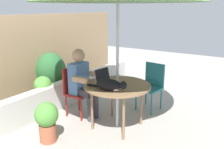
# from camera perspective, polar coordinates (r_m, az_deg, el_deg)

# --- Properties ---
(ground_plane) EXTENTS (14.00, 14.00, 0.00)m
(ground_plane) POSITION_cam_1_polar(r_m,az_deg,el_deg) (4.03, 1.22, -12.24)
(ground_plane) COLOR gray
(fence_back) EXTENTS (5.40, 0.08, 1.76)m
(fence_back) POSITION_cam_1_polar(r_m,az_deg,el_deg) (5.06, -18.82, 3.34)
(fence_back) COLOR #937756
(fence_back) RESTS_ON ground
(planter_wall_low) EXTENTS (4.86, 0.20, 0.50)m
(planter_wall_low) POSITION_cam_1_polar(r_m,az_deg,el_deg) (4.73, -12.94, -5.03)
(planter_wall_low) COLOR beige
(planter_wall_low) RESTS_ON ground
(patio_table) EXTENTS (1.05, 1.05, 0.72)m
(patio_table) POSITION_cam_1_polar(r_m,az_deg,el_deg) (3.77, 1.28, -3.27)
(patio_table) COLOR brown
(patio_table) RESTS_ON ground
(chair_occupied) EXTENTS (0.40, 0.40, 0.88)m
(chair_occupied) POSITION_cam_1_polar(r_m,az_deg,el_deg) (4.32, -8.68, -3.10)
(chair_occupied) COLOR maroon
(chair_occupied) RESTS_ON ground
(chair_empty) EXTENTS (0.45, 0.45, 0.88)m
(chair_empty) POSITION_cam_1_polar(r_m,az_deg,el_deg) (4.60, 9.43, -1.97)
(chair_empty) COLOR #1E606B
(chair_empty) RESTS_ON ground
(person_seated) EXTENTS (0.48, 0.48, 1.22)m
(person_seated) POSITION_cam_1_polar(r_m,az_deg,el_deg) (4.17, -7.16, -1.27)
(person_seated) COLOR #4C72A5
(person_seated) RESTS_ON ground
(laptop) EXTENTS (0.33, 0.29, 0.21)m
(laptop) POSITION_cam_1_polar(r_m,az_deg,el_deg) (3.86, -1.77, -0.92)
(laptop) COLOR silver
(laptop) RESTS_ON patio_table
(cat) EXTENTS (0.24, 0.65, 0.17)m
(cat) POSITION_cam_1_polar(r_m,az_deg,el_deg) (3.47, -0.42, -2.49)
(cat) COLOR black
(cat) RESTS_ON patio_table
(potted_plant_near_fence) EXTENTS (0.34, 0.34, 0.60)m
(potted_plant_near_fence) POSITION_cam_1_polar(r_m,az_deg,el_deg) (3.60, -15.23, -10.32)
(potted_plant_near_fence) COLOR #9E5138
(potted_plant_near_fence) RESTS_ON ground
(potted_plant_by_chair) EXTENTS (0.33, 0.33, 0.66)m
(potted_plant_by_chair) POSITION_cam_1_polar(r_m,az_deg,el_deg) (4.68, -16.01, -4.03)
(potted_plant_by_chair) COLOR #33383D
(potted_plant_by_chair) RESTS_ON ground
(potted_plant_corner) EXTENTS (0.63, 0.63, 0.99)m
(potted_plant_corner) POSITION_cam_1_polar(r_m,az_deg,el_deg) (5.23, -14.30, 0.32)
(potted_plant_corner) COLOR #9E5138
(potted_plant_corner) RESTS_ON ground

